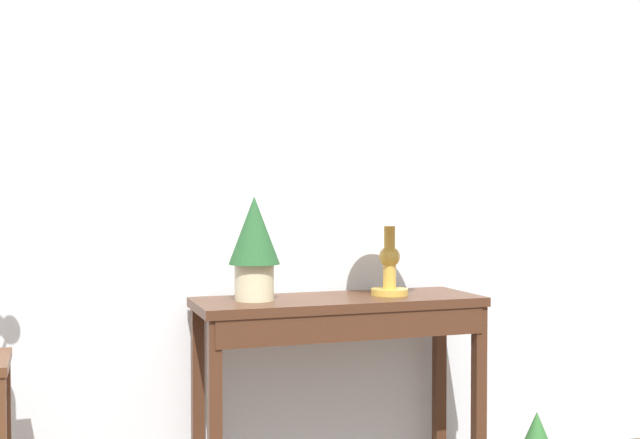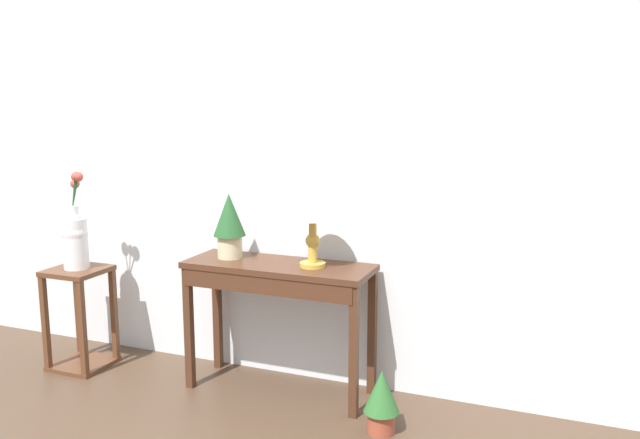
# 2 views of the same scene
# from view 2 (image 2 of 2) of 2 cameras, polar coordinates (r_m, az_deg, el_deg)

# --- Properties ---
(back_wall_with_art) EXTENTS (9.00, 0.10, 2.80)m
(back_wall_with_art) POSITION_cam_2_polar(r_m,az_deg,el_deg) (3.93, -1.93, 6.02)
(back_wall_with_art) COLOR silver
(back_wall_with_art) RESTS_ON ground
(console_table) EXTENTS (1.09, 0.39, 0.77)m
(console_table) POSITION_cam_2_polar(r_m,az_deg,el_deg) (3.79, -3.71, -5.69)
(console_table) COLOR #472819
(console_table) RESTS_ON ground
(table_lamp) EXTENTS (0.29, 0.29, 0.47)m
(table_lamp) POSITION_cam_2_polar(r_m,az_deg,el_deg) (3.62, -0.65, 1.21)
(table_lamp) COLOR gold
(table_lamp) RESTS_ON console_table
(potted_plant_on_console) EXTENTS (0.19, 0.19, 0.39)m
(potted_plant_on_console) POSITION_cam_2_polar(r_m,az_deg,el_deg) (3.89, -7.86, -0.24)
(potted_plant_on_console) COLOR beige
(potted_plant_on_console) RESTS_ON console_table
(pedestal_stand_left) EXTENTS (0.34, 0.34, 0.65)m
(pedestal_stand_left) POSITION_cam_2_polar(r_m,az_deg,el_deg) (4.50, -20.05, -8.02)
(pedestal_stand_left) COLOR #56331E
(pedestal_stand_left) RESTS_ON ground
(flower_vase_tall) EXTENTS (0.18, 0.16, 0.62)m
(flower_vase_tall) POSITION_cam_2_polar(r_m,az_deg,el_deg) (4.37, -20.46, -1.30)
(flower_vase_tall) COLOR silver
(flower_vase_tall) RESTS_ON pedestal_stand_left
(potted_plant_floor) EXTENTS (0.19, 0.19, 0.34)m
(potted_plant_floor) POSITION_cam_2_polar(r_m,az_deg,el_deg) (3.50, 5.35, -15.19)
(potted_plant_floor) COLOR #9E4733
(potted_plant_floor) RESTS_ON ground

